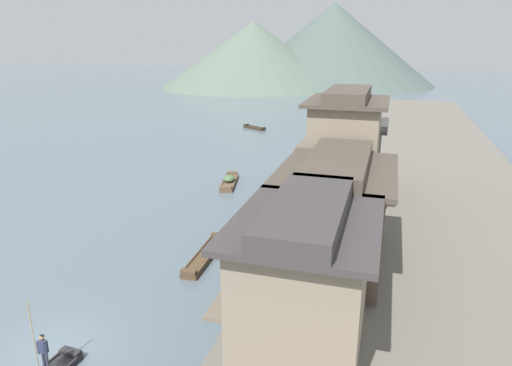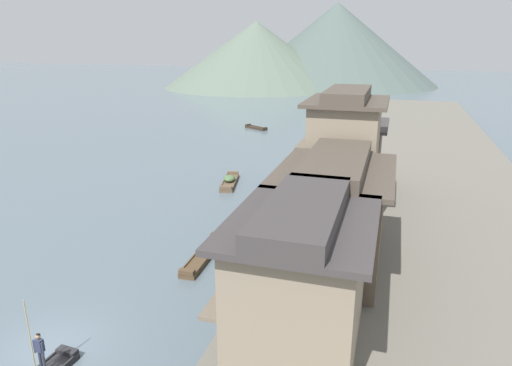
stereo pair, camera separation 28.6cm
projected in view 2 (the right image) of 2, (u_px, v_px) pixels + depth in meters
name	position (u px, v px, depth m)	size (l,w,h in m)	color
ground_plane	(51.00, 350.00, 19.08)	(400.00, 400.00, 0.00)	slate
riverbank_right	(419.00, 177.00, 41.87)	(18.00, 110.00, 0.77)	#6B665B
boatman_person	(39.00, 347.00, 17.07)	(0.57, 0.28, 3.04)	black
boat_moored_nearest	(309.00, 156.00, 49.73)	(0.86, 5.17, 0.69)	#423328
boat_moored_second	(281.00, 194.00, 38.01)	(1.65, 4.77, 0.34)	#423328
boat_moored_third	(230.00, 181.00, 40.77)	(2.14, 4.95, 0.87)	brown
boat_moored_far	(203.00, 256.00, 27.01)	(1.18, 5.41, 0.54)	brown
boat_midriver_drifting	(256.00, 128.00, 66.33)	(3.85, 2.82, 0.47)	#33281E
boat_midriver_upstream	(298.00, 174.00, 43.24)	(1.95, 5.87, 0.77)	#33281E
house_waterfront_nearest	(300.00, 277.00, 17.37)	(5.67, 7.09, 6.14)	gray
house_waterfront_second	(333.00, 213.00, 23.85)	(6.19, 8.19, 6.14)	brown
house_waterfront_tall	(344.00, 155.00, 30.40)	(5.44, 6.62, 8.74)	gray
house_waterfront_narrow	(352.00, 152.00, 36.67)	(5.49, 6.75, 6.14)	brown
hill_far_west	(256.00, 54.00, 123.92)	(50.63, 50.63, 17.41)	#5B6B5B
hill_far_centre	(336.00, 44.00, 129.68)	(57.60, 57.60, 22.65)	#4C5B56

